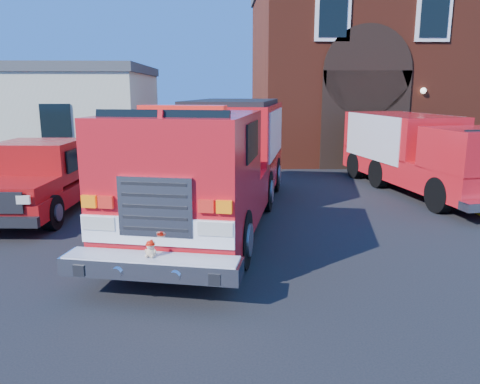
{
  "coord_description": "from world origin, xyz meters",
  "views": [
    {
      "loc": [
        -0.33,
        -10.13,
        3.28
      ],
      "look_at": [
        0.0,
        -1.2,
        1.3
      ],
      "focal_mm": 35.0,
      "sensor_mm": 36.0,
      "label": 1
    }
  ],
  "objects_px": {
    "fire_engine": "(217,159)",
    "secondary_truck": "(421,151)",
    "side_building": "(42,112)",
    "fire_station": "(406,69)",
    "pickup_truck": "(46,177)"
  },
  "relations": [
    {
      "from": "fire_engine",
      "to": "secondary_truck",
      "type": "height_order",
      "value": "fire_engine"
    },
    {
      "from": "side_building",
      "to": "secondary_truck",
      "type": "distance_m",
      "value": 17.25
    },
    {
      "from": "fire_station",
      "to": "side_building",
      "type": "relative_size",
      "value": 1.49
    },
    {
      "from": "fire_station",
      "to": "secondary_truck",
      "type": "distance_m",
      "value": 10.3
    },
    {
      "from": "pickup_truck",
      "to": "secondary_truck",
      "type": "height_order",
      "value": "secondary_truck"
    },
    {
      "from": "pickup_truck",
      "to": "side_building",
      "type": "bearing_deg",
      "value": 110.2
    },
    {
      "from": "fire_engine",
      "to": "pickup_truck",
      "type": "xyz_separation_m",
      "value": [
        -4.71,
        1.16,
        -0.64
      ]
    },
    {
      "from": "fire_station",
      "to": "pickup_truck",
      "type": "xyz_separation_m",
      "value": [
        -14.19,
        -11.33,
        -3.34
      ]
    },
    {
      "from": "secondary_truck",
      "to": "pickup_truck",
      "type": "bearing_deg",
      "value": -170.31
    },
    {
      "from": "fire_station",
      "to": "pickup_truck",
      "type": "distance_m",
      "value": 18.46
    },
    {
      "from": "fire_station",
      "to": "side_building",
      "type": "bearing_deg",
      "value": -176.86
    },
    {
      "from": "pickup_truck",
      "to": "secondary_truck",
      "type": "distance_m",
      "value": 11.39
    },
    {
      "from": "fire_station",
      "to": "pickup_truck",
      "type": "bearing_deg",
      "value": -141.39
    },
    {
      "from": "side_building",
      "to": "secondary_truck",
      "type": "relative_size",
      "value": 1.32
    },
    {
      "from": "side_building",
      "to": "pickup_truck",
      "type": "xyz_separation_m",
      "value": [
        3.8,
        -10.34,
        -1.29
      ]
    }
  ]
}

